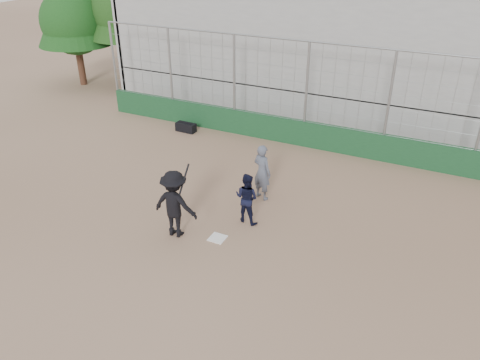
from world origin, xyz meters
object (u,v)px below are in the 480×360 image
at_px(umpire, 262,175).
at_px(batter_at_plate, 175,204).
at_px(catcher_crouched, 246,206).
at_px(equipment_bag, 186,127).

bearing_deg(umpire, batter_at_plate, 85.49).
xyz_separation_m(batter_at_plate, umpire, (1.31, 2.87, -0.16)).
bearing_deg(catcher_crouched, equipment_bag, 135.81).
height_order(umpire, equipment_bag, umpire).
bearing_deg(equipment_bag, batter_at_plate, -59.99).
height_order(batter_at_plate, umpire, batter_at_plate).
bearing_deg(catcher_crouched, batter_at_plate, -135.92).
distance_m(catcher_crouched, umpire, 1.48).
height_order(catcher_crouched, umpire, umpire).
bearing_deg(batter_at_plate, catcher_crouched, 44.08).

